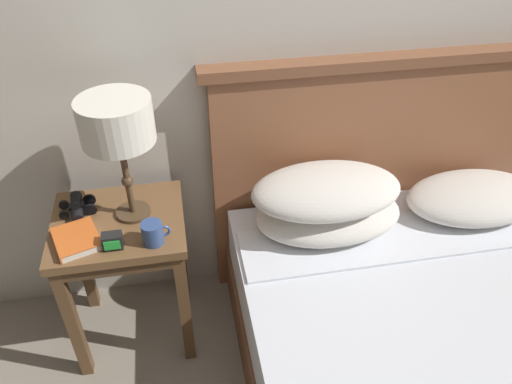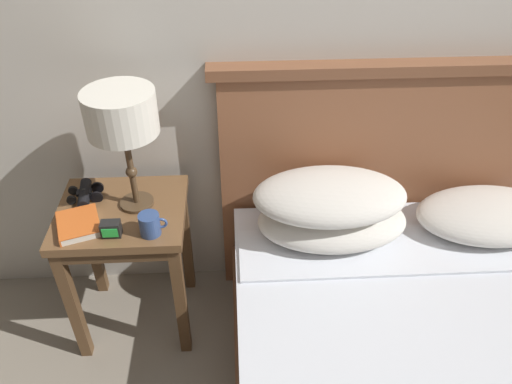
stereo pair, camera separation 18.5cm
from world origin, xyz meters
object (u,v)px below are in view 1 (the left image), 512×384
object	(u,v)px
coffee_mug	(153,233)
binoculars_pair	(77,207)
nightstand	(122,241)
table_lamp	(117,125)
book_on_nightstand	(76,239)
bed	(460,370)
alarm_clock	(112,241)

from	to	relation	value
coffee_mug	binoculars_pair	bearing A→B (deg)	141.54
nightstand	table_lamp	world-z (taller)	table_lamp
nightstand	book_on_nightstand	size ratio (longest dim) A/B	2.97
book_on_nightstand	binoculars_pair	size ratio (longest dim) A/B	1.31
book_on_nightstand	binoculars_pair	bearing A→B (deg)	93.41
nightstand	binoculars_pair	size ratio (longest dim) A/B	3.89
table_lamp	binoculars_pair	xyz separation A→B (m)	(-0.21, 0.05, -0.36)
bed	nightstand	bearing A→B (deg)	151.68
bed	book_on_nightstand	bearing A→B (deg)	157.95
alarm_clock	table_lamp	bearing A→B (deg)	69.80
nightstand	coffee_mug	world-z (taller)	coffee_mug
table_lamp	bed	bearing A→B (deg)	-30.81
book_on_nightstand	binoculars_pair	distance (m)	0.18
nightstand	bed	distance (m)	1.33
bed	table_lamp	distance (m)	1.47
book_on_nightstand	coffee_mug	distance (m)	0.28
bed	alarm_clock	bearing A→B (deg)	157.83
table_lamp	alarm_clock	size ratio (longest dim) A/B	6.85
bed	binoculars_pair	size ratio (longest dim) A/B	11.94
book_on_nightstand	nightstand	bearing A→B (deg)	35.56
nightstand	binoculars_pair	xyz separation A→B (m)	(-0.15, 0.08, 0.13)
nightstand	coffee_mug	bearing A→B (deg)	-47.15
table_lamp	book_on_nightstand	size ratio (longest dim) A/B	2.24
table_lamp	book_on_nightstand	bearing A→B (deg)	-146.97
binoculars_pair	nightstand	bearing A→B (deg)	-28.14
bed	coffee_mug	xyz separation A→B (m)	(-1.02, 0.48, 0.40)
book_on_nightstand	alarm_clock	size ratio (longest dim) A/B	3.06
table_lamp	alarm_clock	world-z (taller)	table_lamp
book_on_nightstand	binoculars_pair	xyz separation A→B (m)	(-0.01, 0.18, 0.01)
nightstand	table_lamp	distance (m)	0.50
binoculars_pair	bed	bearing A→B (deg)	-28.30
binoculars_pair	coffee_mug	world-z (taller)	coffee_mug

